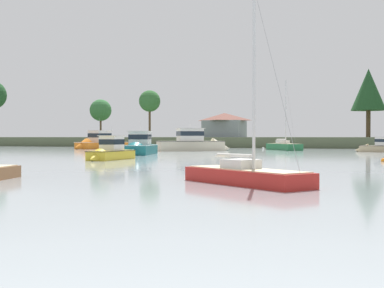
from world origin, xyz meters
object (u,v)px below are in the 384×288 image
object	(u,v)px
cruiser_yellow	(109,154)
mooring_buoy_orange	(384,161)
dinghy_white	(212,148)
sailboat_red	(245,180)
cruiser_orange	(97,145)
mooring_buoy_white	(263,148)
cruiser_sand	(380,149)
cruiser_cream	(197,146)
sailboat_green	(284,148)
cruiser_teal	(139,150)

from	to	relation	value
cruiser_yellow	mooring_buoy_orange	size ratio (longest dim) A/B	13.37
dinghy_white	sailboat_red	bearing A→B (deg)	-71.36
cruiser_yellow	dinghy_white	bearing A→B (deg)	94.37
cruiser_orange	mooring_buoy_white	xyz separation A→B (m)	(25.76, 8.69, -0.57)
cruiser_sand	dinghy_white	bearing A→B (deg)	162.78
dinghy_white	cruiser_sand	xyz separation A→B (m)	(24.94, -7.73, 0.32)
cruiser_yellow	mooring_buoy_orange	xyz separation A→B (m)	(21.89, 4.66, -0.39)
cruiser_cream	cruiser_orange	world-z (taller)	cruiser_orange
cruiser_orange	sailboat_green	distance (m)	30.29
cruiser_orange	sailboat_red	bearing A→B (deg)	-54.61
mooring_buoy_white	mooring_buoy_orange	bearing A→B (deg)	-65.73
dinghy_white	cruiser_sand	bearing A→B (deg)	-17.22
dinghy_white	cruiser_orange	xyz separation A→B (m)	(-18.58, -3.63, 0.51)
sailboat_red	cruiser_teal	bearing A→B (deg)	122.40
cruiser_orange	cruiser_sand	xyz separation A→B (m)	(43.52, -4.11, -0.18)
cruiser_sand	mooring_buoy_white	bearing A→B (deg)	144.21
cruiser_cream	mooring_buoy_white	world-z (taller)	cruiser_cream
cruiser_cream	cruiser_orange	distance (m)	20.52
cruiser_cream	dinghy_white	xyz separation A→B (m)	(-0.94, 9.95, -0.58)
cruiser_cream	cruiser_sand	bearing A→B (deg)	5.29
mooring_buoy_white	mooring_buoy_orange	world-z (taller)	mooring_buoy_orange
cruiser_teal	mooring_buoy_orange	distance (m)	26.19
dinghy_white	sailboat_green	world-z (taller)	sailboat_green
cruiser_yellow	cruiser_cream	bearing A→B (deg)	94.02
cruiser_yellow	sailboat_green	size ratio (longest dim) A/B	0.59
cruiser_cream	cruiser_teal	distance (m)	16.41
sailboat_red	dinghy_white	xyz separation A→B (m)	(-19.13, 56.69, -0.05)
cruiser_cream	cruiser_teal	size ratio (longest dim) A/B	1.10
cruiser_sand	mooring_buoy_white	size ratio (longest dim) A/B	15.33
cruiser_yellow	sailboat_red	bearing A→B (deg)	-47.94
dinghy_white	cruiser_teal	world-z (taller)	cruiser_teal
sailboat_red	cruiser_yellow	world-z (taller)	sailboat_red
sailboat_red	mooring_buoy_orange	distance (m)	23.29
cruiser_cream	sailboat_green	distance (m)	13.55
cruiser_yellow	cruiser_teal	bearing A→B (deg)	104.03
sailboat_green	mooring_buoy_white	size ratio (longest dim) A/B	23.35
dinghy_white	cruiser_orange	distance (m)	18.94
cruiser_yellow	sailboat_green	distance (m)	38.13
cruiser_yellow	cruiser_sand	distance (m)	38.04
cruiser_cream	mooring_buoy_white	distance (m)	16.28
cruiser_teal	mooring_buoy_white	xyz separation A→B (m)	(7.33, 31.40, -0.48)
cruiser_teal	cruiser_orange	distance (m)	29.24
cruiser_cream	cruiser_yellow	bearing A→B (deg)	-85.98
cruiser_orange	cruiser_yellow	distance (m)	41.24
cruiser_orange	sailboat_green	world-z (taller)	sailboat_green
cruiser_orange	sailboat_green	bearing A→B (deg)	3.73
cruiser_cream	cruiser_sand	xyz separation A→B (m)	(24.00, 2.22, -0.25)
cruiser_cream	mooring_buoy_white	size ratio (longest dim) A/B	22.22
cruiser_teal	mooring_buoy_white	world-z (taller)	cruiser_teal
cruiser_cream	sailboat_red	xyz separation A→B (m)	(18.19, -46.74, -0.53)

